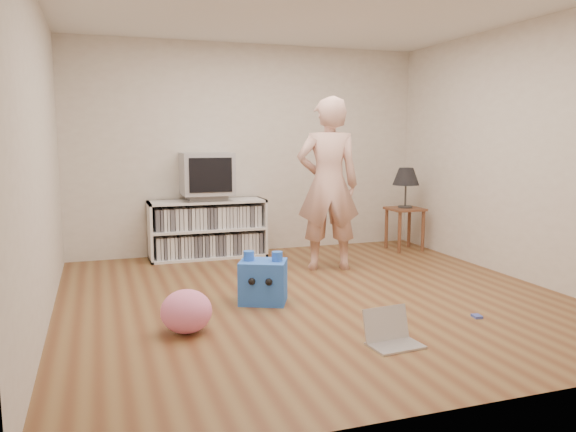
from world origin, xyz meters
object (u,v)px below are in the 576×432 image
at_px(person, 328,185).
at_px(plush_pink, 186,311).
at_px(dvd_deck, 207,197).
at_px(media_unit, 207,229).
at_px(laptop, 391,335).
at_px(crt_tv, 207,174).
at_px(side_table, 405,218).
at_px(table_lamp, 406,177).
at_px(plush_blue, 263,281).

bearing_deg(person, plush_pink, 54.09).
bearing_deg(person, dvd_deck, -29.17).
height_order(media_unit, dvd_deck, dvd_deck).
relative_size(dvd_deck, person, 0.24).
relative_size(laptop, plush_pink, 1.00).
relative_size(crt_tv, laptop, 1.56).
xyz_separation_m(crt_tv, person, (1.14, -1.04, -0.08)).
height_order(side_table, plush_pink, side_table).
relative_size(person, plush_pink, 4.89).
height_order(table_lamp, plush_pink, table_lamp).
relative_size(media_unit, table_lamp, 2.72).
relative_size(crt_tv, person, 0.32).
bearing_deg(crt_tv, laptop, -78.26).
relative_size(side_table, person, 0.29).
bearing_deg(dvd_deck, side_table, -8.40).
xyz_separation_m(side_table, plush_blue, (-2.40, -1.67, -0.22)).
xyz_separation_m(media_unit, plush_blue, (0.11, -2.06, -0.15)).
relative_size(table_lamp, plush_pink, 1.34).
bearing_deg(crt_tv, plush_pink, -104.16).
bearing_deg(laptop, table_lamp, 53.10).
height_order(person, plush_pink, person).
relative_size(crt_tv, side_table, 1.09).
bearing_deg(laptop, crt_tv, 96.72).
distance_m(media_unit, laptop, 3.39).
bearing_deg(media_unit, plush_blue, -87.05).
relative_size(side_table, table_lamp, 1.07).
height_order(media_unit, side_table, media_unit).
relative_size(crt_tv, plush_pink, 1.56).
height_order(crt_tv, plush_pink, crt_tv).
xyz_separation_m(side_table, person, (-1.36, -0.67, 0.53)).
xyz_separation_m(dvd_deck, side_table, (2.50, -0.37, -0.32)).
bearing_deg(dvd_deck, media_unit, 90.00).
bearing_deg(person, laptop, 91.77).
bearing_deg(plush_blue, side_table, 59.53).
relative_size(dvd_deck, plush_pink, 1.17).
distance_m(dvd_deck, side_table, 2.55).
xyz_separation_m(side_table, table_lamp, (-0.00, 0.00, 0.53)).
height_order(crt_tv, table_lamp, crt_tv).
xyz_separation_m(laptop, plush_pink, (-1.34, 0.70, 0.10)).
bearing_deg(person, media_unit, -29.60).
height_order(dvd_deck, plush_pink, dvd_deck).
bearing_deg(media_unit, plush_pink, -104.06).
bearing_deg(plush_pink, dvd_deck, 75.86).
xyz_separation_m(crt_tv, laptop, (0.68, -3.29, -0.95)).
bearing_deg(plush_pink, side_table, 35.17).
relative_size(media_unit, crt_tv, 2.33).
relative_size(plush_blue, plush_pink, 1.28).
xyz_separation_m(table_lamp, laptop, (-1.82, -2.93, -0.87)).
height_order(person, laptop, person).
xyz_separation_m(crt_tv, plush_blue, (0.11, -2.04, -0.82)).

